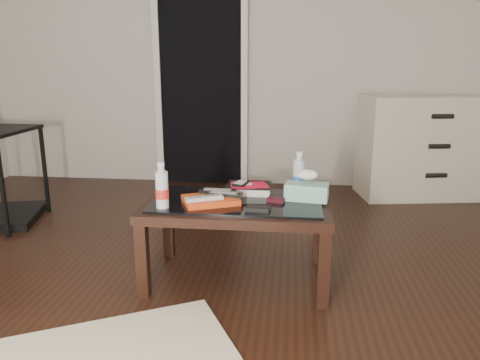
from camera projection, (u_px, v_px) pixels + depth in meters
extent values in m
plane|color=black|center=(189.00, 310.00, 2.31)|extent=(5.00, 5.00, 0.00)
plane|color=#BBB6AD|center=(243.00, 43.00, 4.38)|extent=(5.00, 0.00, 5.00)
cube|color=black|center=(201.00, 81.00, 4.48)|extent=(0.80, 0.05, 2.00)
cube|color=silver|center=(158.00, 81.00, 4.50)|extent=(0.06, 0.04, 2.04)
cube|color=silver|center=(244.00, 82.00, 4.41)|extent=(0.06, 0.04, 2.04)
cube|color=black|center=(143.00, 261.00, 2.40)|extent=(0.06, 0.06, 0.40)
cube|color=black|center=(324.00, 269.00, 2.30)|extent=(0.06, 0.06, 0.40)
cube|color=black|center=(169.00, 226.00, 2.90)|extent=(0.06, 0.06, 0.40)
cube|color=black|center=(318.00, 232.00, 2.80)|extent=(0.06, 0.06, 0.40)
cube|color=black|center=(237.00, 207.00, 2.55)|extent=(1.00, 0.60, 0.05)
cube|color=black|center=(237.00, 201.00, 2.54)|extent=(0.90, 0.50, 0.01)
cube|color=beige|center=(430.00, 147.00, 4.16)|extent=(1.27, 0.69, 0.90)
cylinder|color=black|center=(436.00, 175.00, 3.96)|extent=(0.18, 0.07, 0.04)
cylinder|color=black|center=(439.00, 146.00, 3.90)|extent=(0.18, 0.07, 0.04)
cylinder|color=black|center=(442.00, 116.00, 3.83)|extent=(0.18, 0.07, 0.04)
cube|color=black|center=(2.00, 189.00, 3.18)|extent=(0.03, 0.03, 0.70)
cube|color=black|center=(45.00, 170.00, 3.72)|extent=(0.03, 0.03, 0.70)
cube|color=#C83E12|center=(210.00, 200.00, 2.49)|extent=(0.34, 0.30, 0.03)
cube|color=#B0B0B5|center=(204.00, 198.00, 2.43)|extent=(0.20, 0.13, 0.02)
cube|color=black|center=(224.00, 194.00, 2.51)|extent=(0.20, 0.07, 0.02)
cube|color=black|center=(218.00, 191.00, 2.56)|extent=(0.20, 0.06, 0.02)
cube|color=black|center=(249.00, 188.00, 2.68)|extent=(0.26, 0.21, 0.05)
cube|color=red|center=(248.00, 185.00, 2.66)|extent=(0.21, 0.16, 0.01)
cube|color=black|center=(241.00, 183.00, 2.65)|extent=(0.09, 0.12, 0.02)
cube|color=black|center=(276.00, 200.00, 2.50)|extent=(0.10, 0.07, 0.02)
cube|color=black|center=(258.00, 209.00, 2.36)|extent=(0.13, 0.08, 0.02)
cylinder|color=silver|center=(162.00, 185.00, 2.38)|extent=(0.08, 0.08, 0.24)
cylinder|color=silver|center=(299.00, 173.00, 2.65)|extent=(0.07, 0.07, 0.24)
cube|color=teal|center=(307.00, 192.00, 2.53)|extent=(0.25, 0.15, 0.09)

